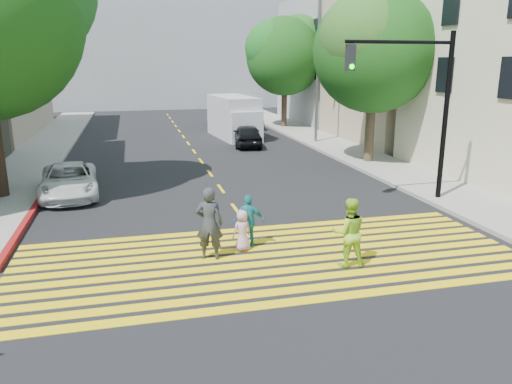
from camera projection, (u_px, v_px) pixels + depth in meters
name	position (u px, v px, depth m)	size (l,w,h in m)	color
ground	(286.00, 279.00, 12.05)	(120.00, 120.00, 0.00)	black
sidewalk_left	(48.00, 145.00, 30.71)	(3.00, 40.00, 0.15)	gray
sidewalk_right	(351.00, 153.00, 28.09)	(3.00, 60.00, 0.15)	gray
curb_red	(26.00, 222.00, 16.06)	(0.20, 8.00, 0.16)	maroon
crosswalk	(272.00, 259.00, 13.25)	(13.40, 5.30, 0.01)	yellow
lane_line	(186.00, 140.00, 33.17)	(0.12, 34.40, 0.01)	yellow
building_right_tan	(422.00, 62.00, 32.10)	(10.00, 10.00, 10.00)	tan
building_right_grey	(351.00, 62.00, 42.42)	(10.00, 10.00, 10.00)	gray
backdrop_block	(159.00, 52.00, 55.58)	(30.00, 8.00, 12.00)	gray
tree_right_near	(375.00, 44.00, 24.13)	(7.84, 7.84, 8.68)	black
tree_right_far	(286.00, 52.00, 37.61)	(6.63, 6.09, 8.50)	black
pedestrian_man	(209.00, 223.00, 13.03)	(0.72, 0.47, 1.96)	#2D2F37
pedestrian_woman	(349.00, 232.00, 12.60)	(0.87, 0.68, 1.80)	#97CE2B
pedestrian_child	(242.00, 230.00, 13.70)	(0.57, 0.37, 1.17)	#CB94BB
pedestrian_extra	(249.00, 221.00, 13.94)	(0.89, 0.37, 1.52)	teal
white_sedan	(69.00, 181.00, 19.23)	(2.07, 4.49, 1.25)	silver
dark_car_near	(247.00, 135.00, 30.53)	(1.61, 4.00, 1.36)	black
silver_car	(219.00, 116.00, 41.84)	(1.72, 4.24, 1.23)	#999AA1
dark_car_parked	(248.00, 120.00, 38.75)	(1.38, 3.97, 1.31)	black
white_van	(235.00, 118.00, 33.74)	(2.77, 6.09, 2.78)	#B3B3BD
traffic_signal	(420.00, 94.00, 17.44)	(4.17, 0.47, 6.12)	black
street_lamp	(316.00, 52.00, 30.20)	(2.19, 0.73, 9.79)	#5E5E5E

